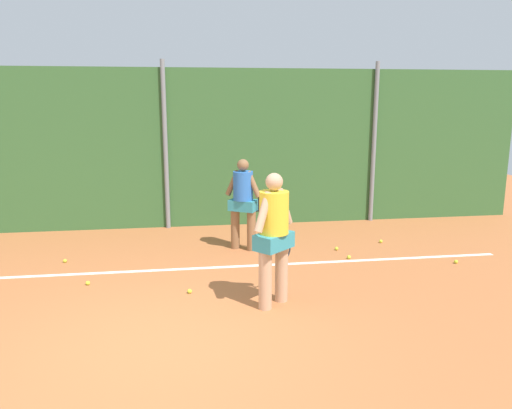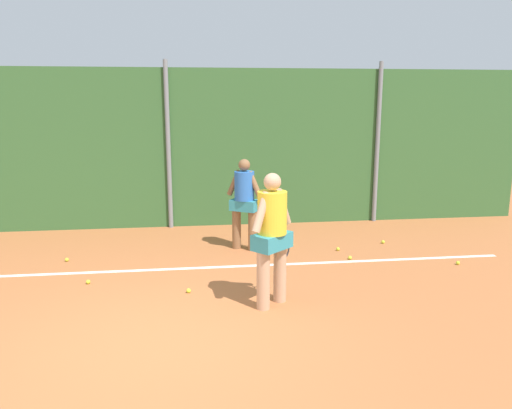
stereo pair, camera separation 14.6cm
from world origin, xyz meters
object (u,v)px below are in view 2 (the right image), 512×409
at_px(tennis_ball_5, 338,249).
at_px(tennis_ball_6, 189,291).
at_px(tennis_ball_8, 88,282).
at_px(player_midcourt, 245,199).
at_px(tennis_ball_2, 350,258).
at_px(tennis_ball_3, 458,263).
at_px(tennis_ball_4, 67,260).
at_px(tennis_ball_7, 292,244).
at_px(tennis_ball_0, 383,242).
at_px(player_foreground_near, 272,233).

height_order(tennis_ball_5, tennis_ball_6, same).
bearing_deg(tennis_ball_5, tennis_ball_8, -164.75).
height_order(player_midcourt, tennis_ball_2, player_midcourt).
relative_size(tennis_ball_3, tennis_ball_4, 1.00).
xyz_separation_m(tennis_ball_2, tennis_ball_3, (1.77, -0.52, 0.00)).
height_order(tennis_ball_6, tennis_ball_7, same).
xyz_separation_m(player_midcourt, tennis_ball_6, (-1.06, -2.09, -0.94)).
height_order(tennis_ball_0, tennis_ball_7, same).
bearing_deg(tennis_ball_5, tennis_ball_7, 153.12).
bearing_deg(tennis_ball_2, tennis_ball_0, 42.57).
bearing_deg(tennis_ball_2, tennis_ball_5, 96.57).
bearing_deg(tennis_ball_4, tennis_ball_7, 5.75).
height_order(tennis_ball_3, tennis_ball_8, same).
bearing_deg(player_midcourt, tennis_ball_3, 9.90).
bearing_deg(tennis_ball_6, tennis_ball_8, 159.95).
distance_m(tennis_ball_6, tennis_ball_8, 1.65).
bearing_deg(tennis_ball_3, tennis_ball_0, 119.76).
xyz_separation_m(tennis_ball_5, tennis_ball_6, (-2.80, -1.75, 0.00)).
bearing_deg(tennis_ball_8, tennis_ball_0, 15.94).
bearing_deg(tennis_ball_4, tennis_ball_6, -39.16).
height_order(tennis_ball_5, tennis_ball_8, same).
bearing_deg(player_midcourt, player_foreground_near, -56.80).
bearing_deg(tennis_ball_8, tennis_ball_4, 116.67).
bearing_deg(player_foreground_near, tennis_ball_4, 103.41).
height_order(tennis_ball_0, tennis_ball_3, same).
relative_size(player_foreground_near, tennis_ball_8, 28.16).
bearing_deg(tennis_ball_8, tennis_ball_2, 8.38).
relative_size(tennis_ball_0, tennis_ball_3, 1.00).
relative_size(tennis_ball_2, tennis_ball_6, 1.00).
xyz_separation_m(player_midcourt, tennis_ball_3, (3.57, -1.39, -0.94)).
distance_m(tennis_ball_5, tennis_ball_7, 0.90).
distance_m(tennis_ball_7, tennis_ball_8, 3.89).
height_order(player_midcourt, tennis_ball_6, player_midcourt).
relative_size(player_midcourt, tennis_ball_8, 26.23).
xyz_separation_m(player_foreground_near, tennis_ball_6, (-1.16, 0.58, -1.01)).
xyz_separation_m(tennis_ball_0, tennis_ball_6, (-3.83, -2.10, 0.00)).
xyz_separation_m(tennis_ball_5, tennis_ball_8, (-4.35, -1.19, 0.00)).
relative_size(player_foreground_near, tennis_ball_5, 28.16).
relative_size(tennis_ball_3, tennis_ball_7, 1.00).
xyz_separation_m(tennis_ball_0, tennis_ball_4, (-5.97, -0.36, 0.00)).
bearing_deg(tennis_ball_7, tennis_ball_6, -132.71).
relative_size(player_midcourt, tennis_ball_4, 26.23).
distance_m(player_foreground_near, tennis_ball_0, 3.92).
distance_m(tennis_ball_3, tennis_ball_7, 3.02).
distance_m(player_midcourt, tennis_ball_2, 2.21).
height_order(tennis_ball_6, tennis_ball_8, same).
xyz_separation_m(tennis_ball_2, tennis_ball_5, (-0.06, 0.54, 0.00)).
height_order(tennis_ball_3, tennis_ball_6, same).
bearing_deg(player_foreground_near, tennis_ball_3, -21.31).
height_order(player_midcourt, tennis_ball_5, player_midcourt).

